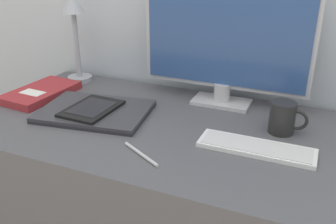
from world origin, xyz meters
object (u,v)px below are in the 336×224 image
(laptop, at_px, (95,111))
(desk_lamp, at_px, (75,24))
(keyboard, at_px, (256,148))
(notebook, at_px, (41,93))
(coffee_mug, at_px, (283,118))
(ereader, at_px, (92,108))
(monitor, at_px, (225,38))
(pen, at_px, (141,154))

(laptop, relative_size, desk_lamp, 1.08)
(keyboard, relative_size, notebook, 1.10)
(keyboard, height_order, coffee_mug, coffee_mug)
(desk_lamp, bearing_deg, coffee_mug, -10.37)
(desk_lamp, bearing_deg, keyboard, -20.20)
(laptop, bearing_deg, coffee_mug, 10.23)
(keyboard, height_order, ereader, ereader)
(monitor, bearing_deg, laptop, -144.61)
(pen, bearing_deg, desk_lamp, 139.04)
(coffee_mug, xyz_separation_m, pen, (-0.32, -0.29, -0.04))
(keyboard, height_order, desk_lamp, desk_lamp)
(monitor, relative_size, coffee_mug, 5.15)
(laptop, xyz_separation_m, notebook, (-0.27, 0.06, 0.00))
(monitor, distance_m, desk_lamp, 0.60)
(coffee_mug, bearing_deg, keyboard, -109.90)
(notebook, bearing_deg, desk_lamp, 80.92)
(keyboard, relative_size, pen, 2.32)
(ereader, xyz_separation_m, coffee_mug, (0.59, 0.12, 0.02))
(desk_lamp, relative_size, pen, 2.59)
(ereader, bearing_deg, monitor, 36.45)
(keyboard, distance_m, desk_lamp, 0.86)
(desk_lamp, bearing_deg, pen, -40.96)
(monitor, height_order, ereader, monitor)
(laptop, height_order, ereader, ereader)
(pen, bearing_deg, keyboard, 28.67)
(pen, bearing_deg, coffee_mug, 41.38)
(ereader, relative_size, desk_lamp, 0.57)
(desk_lamp, relative_size, coffee_mug, 3.15)
(laptop, bearing_deg, monitor, 35.39)
(keyboard, relative_size, coffee_mug, 2.82)
(ereader, xyz_separation_m, notebook, (-0.27, 0.07, -0.01))
(laptop, xyz_separation_m, ereader, (-0.00, -0.01, 0.01))
(ereader, bearing_deg, laptop, 74.39)
(monitor, relative_size, laptop, 1.51)
(laptop, relative_size, pen, 2.80)
(ereader, height_order, desk_lamp, desk_lamp)
(ereader, relative_size, pen, 1.47)
(monitor, height_order, coffee_mug, monitor)
(desk_lamp, distance_m, pen, 0.70)
(laptop, height_order, coffee_mug, coffee_mug)
(pen, bearing_deg, laptop, 145.39)
(desk_lamp, relative_size, notebook, 1.23)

